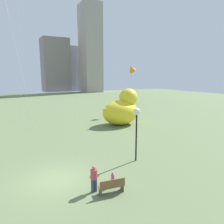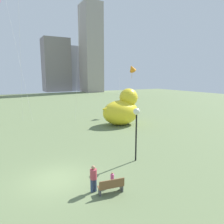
% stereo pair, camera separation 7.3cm
% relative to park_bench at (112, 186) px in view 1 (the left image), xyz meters
% --- Properties ---
extents(ground_plane, '(140.00, 140.00, 0.00)m').
position_rel_park_bench_xyz_m(ground_plane, '(-2.39, 3.16, -0.47)').
color(ground_plane, '#63754C').
extents(park_bench, '(1.54, 0.68, 0.90)m').
position_rel_park_bench_xyz_m(park_bench, '(0.00, 0.00, 0.00)').
color(park_bench, brown).
rests_on(park_bench, ground).
extents(person_adult, '(0.39, 0.39, 1.60)m').
position_rel_park_bench_xyz_m(person_adult, '(-0.80, 0.67, 0.41)').
color(person_adult, '#38476B').
rests_on(person_adult, ground).
extents(person_child, '(0.22, 0.22, 0.89)m').
position_rel_park_bench_xyz_m(person_child, '(0.45, 0.69, 0.02)').
color(person_child, silver).
rests_on(person_child, ground).
extents(giant_inflatable_duck, '(5.94, 3.81, 4.93)m').
position_rel_park_bench_xyz_m(giant_inflatable_duck, '(9.47, 14.16, 1.63)').
color(giant_inflatable_duck, yellow).
rests_on(giant_inflatable_duck, ground).
extents(lamppost, '(0.52, 0.52, 4.20)m').
position_rel_park_bench_xyz_m(lamppost, '(3.94, 3.16, 2.89)').
color(lamppost, black).
rests_on(lamppost, ground).
extents(city_skyline, '(51.36, 18.78, 34.67)m').
position_rel_park_bench_xyz_m(city_skyline, '(11.00, 74.66, 12.73)').
color(city_skyline, '#9E938C').
rests_on(city_skyline, ground).
extents(kite_orange, '(3.80, 3.71, 8.66)m').
position_rel_park_bench_xyz_m(kite_orange, '(15.04, 20.11, 7.40)').
color(kite_orange, silver).
rests_on(kite_orange, ground).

